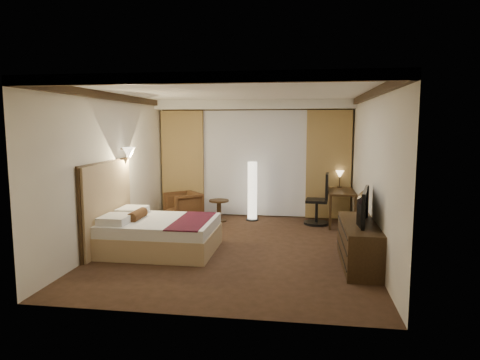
# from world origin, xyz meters

# --- Properties ---
(floor) EXTENTS (4.50, 5.50, 0.01)m
(floor) POSITION_xyz_m (0.00, 0.00, 0.00)
(floor) COLOR #332113
(floor) RESTS_ON ground
(ceiling) EXTENTS (4.50, 5.50, 0.01)m
(ceiling) POSITION_xyz_m (0.00, 0.00, 2.70)
(ceiling) COLOR white
(ceiling) RESTS_ON back_wall
(back_wall) EXTENTS (4.50, 0.02, 2.70)m
(back_wall) POSITION_xyz_m (0.00, 2.75, 1.35)
(back_wall) COLOR white
(back_wall) RESTS_ON floor
(left_wall) EXTENTS (0.02, 5.50, 2.70)m
(left_wall) POSITION_xyz_m (-2.25, 0.00, 1.35)
(left_wall) COLOR white
(left_wall) RESTS_ON floor
(right_wall) EXTENTS (0.02, 5.50, 2.70)m
(right_wall) POSITION_xyz_m (2.25, 0.00, 1.35)
(right_wall) COLOR white
(right_wall) RESTS_ON floor
(crown_molding) EXTENTS (4.50, 5.50, 0.12)m
(crown_molding) POSITION_xyz_m (0.00, 0.00, 2.64)
(crown_molding) COLOR black
(crown_molding) RESTS_ON ceiling
(soffit) EXTENTS (4.50, 0.50, 0.20)m
(soffit) POSITION_xyz_m (0.00, 2.50, 2.60)
(soffit) COLOR white
(soffit) RESTS_ON ceiling
(curtain_sheer) EXTENTS (2.48, 0.04, 2.45)m
(curtain_sheer) POSITION_xyz_m (0.00, 2.67, 1.25)
(curtain_sheer) COLOR silver
(curtain_sheer) RESTS_ON back_wall
(curtain_left_drape) EXTENTS (1.00, 0.14, 2.45)m
(curtain_left_drape) POSITION_xyz_m (-1.70, 2.61, 1.25)
(curtain_left_drape) COLOR tan
(curtain_left_drape) RESTS_ON back_wall
(curtain_right_drape) EXTENTS (1.00, 0.14, 2.45)m
(curtain_right_drape) POSITION_xyz_m (1.70, 2.61, 1.25)
(curtain_right_drape) COLOR tan
(curtain_right_drape) RESTS_ON back_wall
(wall_sconce) EXTENTS (0.24, 0.24, 0.24)m
(wall_sconce) POSITION_xyz_m (-2.09, 0.36, 1.62)
(wall_sconce) COLOR white
(wall_sconce) RESTS_ON left_wall
(bed) EXTENTS (1.86, 1.45, 0.54)m
(bed) POSITION_xyz_m (-1.26, -0.37, 0.27)
(bed) COLOR white
(bed) RESTS_ON floor
(headboard) EXTENTS (0.12, 1.75, 1.50)m
(headboard) POSITION_xyz_m (-2.20, -0.37, 0.75)
(headboard) COLOR tan
(headboard) RESTS_ON floor
(armchair) EXTENTS (0.94, 0.95, 0.71)m
(armchair) POSITION_xyz_m (-1.52, 1.92, 0.36)
(armchair) COLOR #462815
(armchair) RESTS_ON floor
(side_table) EXTENTS (0.44, 0.44, 0.49)m
(side_table) POSITION_xyz_m (-0.71, 2.00, 0.24)
(side_table) COLOR black
(side_table) RESTS_ON floor
(floor_lamp) EXTENTS (0.28, 0.28, 1.34)m
(floor_lamp) POSITION_xyz_m (0.01, 2.21, 0.67)
(floor_lamp) COLOR white
(floor_lamp) RESTS_ON floor
(desk) EXTENTS (0.55, 1.16, 0.75)m
(desk) POSITION_xyz_m (1.95, 2.06, 0.38)
(desk) COLOR black
(desk) RESTS_ON floor
(desk_lamp) EXTENTS (0.18, 0.18, 0.34)m
(desk_lamp) POSITION_xyz_m (1.95, 2.49, 0.92)
(desk_lamp) COLOR #FFD899
(desk_lamp) RESTS_ON desk
(office_chair) EXTENTS (0.59, 0.59, 1.12)m
(office_chair) POSITION_xyz_m (1.44, 2.01, 0.56)
(office_chair) COLOR black
(office_chair) RESTS_ON floor
(dresser) EXTENTS (0.50, 1.70, 0.66)m
(dresser) POSITION_xyz_m (2.00, -0.64, 0.33)
(dresser) COLOR black
(dresser) RESTS_ON floor
(television) EXTENTS (0.76, 1.10, 0.13)m
(television) POSITION_xyz_m (1.97, -0.64, 0.95)
(television) COLOR black
(television) RESTS_ON dresser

